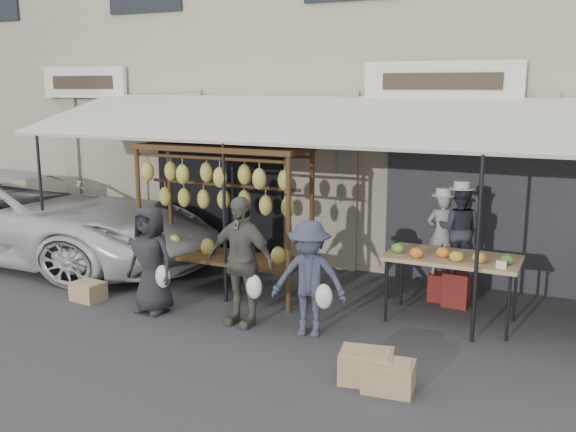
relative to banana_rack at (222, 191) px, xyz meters
The scene contains 16 objects.
ground_plane 2.48m from the banana_rack, 50.08° to the right, with size 90.00×90.00×0.00m, color #2D2D30.
shophouse 5.58m from the banana_rack, 76.26° to the left, with size 24.00×6.15×7.30m.
awning 1.79m from the banana_rack, 33.16° to the left, with size 10.00×2.35×2.92m.
banana_rack is the anchor object (origin of this frame).
produce_table 3.41m from the banana_rack, ahead, with size 1.70×0.90×1.04m.
vendor_left 3.25m from the banana_rack, 19.39° to the left, with size 0.43×0.28×1.19m, color #969696.
vendor_right 3.45m from the banana_rack, 15.97° to the left, with size 0.60×0.47×1.23m, color #2A2D39.
customer_left 1.47m from the banana_rack, 112.48° to the right, with size 0.73×0.48×1.50m, color #232327.
customer_mid 1.50m from the banana_rack, 48.83° to the right, with size 1.00×0.42×1.71m, color #5A564E.
customer_right 2.23m from the banana_rack, 28.01° to the right, with size 0.95×0.55×1.47m, color #363A4E.
stool_left 3.48m from the banana_rack, 19.39° to the left, with size 0.29×0.29×0.40m, color maroon.
stool_right 3.66m from the banana_rack, 15.97° to the left, with size 0.35×0.35×0.49m, color maroon.
crate_near_a 3.74m from the banana_rack, 33.33° to the right, with size 0.55×0.42×0.33m, color tan.
crate_near_b 4.01m from the banana_rack, 32.36° to the right, with size 0.51×0.39×0.31m, color tan.
crate_far 2.44m from the banana_rack, 144.88° to the right, with size 0.45×0.35×0.27m, color tan.
van 4.64m from the banana_rack, behind, with size 2.53×5.48×2.29m, color silver.
Camera 1 is at (3.63, -6.51, 3.08)m, focal length 40.00 mm.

